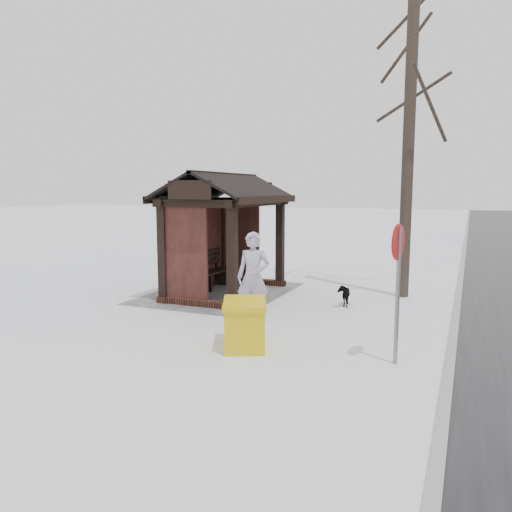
{
  "coord_description": "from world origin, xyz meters",
  "views": [
    {
      "loc": [
        11.27,
        5.67,
        2.67
      ],
      "look_at": [
        -0.05,
        0.8,
        1.02
      ],
      "focal_mm": 35.0,
      "sensor_mm": 36.0,
      "label": 1
    }
  ],
  "objects_px": {
    "bus_shelter": "(220,210)",
    "tree_near": "(413,40)",
    "pedestrian": "(253,277)",
    "dog": "(344,294)",
    "road_sign": "(398,263)",
    "grit_bin": "(245,324)"
  },
  "relations": [
    {
      "from": "bus_shelter",
      "to": "tree_near",
      "type": "height_order",
      "value": "tree_near"
    },
    {
      "from": "pedestrian",
      "to": "dog",
      "type": "relative_size",
      "value": 2.93
    },
    {
      "from": "tree_near",
      "to": "road_sign",
      "type": "bearing_deg",
      "value": 5.6
    },
    {
      "from": "tree_near",
      "to": "pedestrian",
      "type": "xyz_separation_m",
      "value": [
        3.71,
        -2.49,
        -5.24
      ]
    },
    {
      "from": "pedestrian",
      "to": "grit_bin",
      "type": "bearing_deg",
      "value": -78.96
    },
    {
      "from": "bus_shelter",
      "to": "road_sign",
      "type": "bearing_deg",
      "value": 53.33
    },
    {
      "from": "road_sign",
      "to": "bus_shelter",
      "type": "bearing_deg",
      "value": -116.6
    },
    {
      "from": "grit_bin",
      "to": "tree_near",
      "type": "bearing_deg",
      "value": 135.15
    },
    {
      "from": "grit_bin",
      "to": "road_sign",
      "type": "bearing_deg",
      "value": 69.33
    },
    {
      "from": "bus_shelter",
      "to": "pedestrian",
      "type": "distance_m",
      "value": 3.16
    },
    {
      "from": "bus_shelter",
      "to": "tree_near",
      "type": "xyz_separation_m",
      "value": [
        -1.5,
        4.36,
        3.99
      ]
    },
    {
      "from": "bus_shelter",
      "to": "dog",
      "type": "xyz_separation_m",
      "value": [
        0.1,
        3.23,
        -1.9
      ]
    },
    {
      "from": "road_sign",
      "to": "dog",
      "type": "bearing_deg",
      "value": -145.08
    },
    {
      "from": "dog",
      "to": "road_sign",
      "type": "xyz_separation_m",
      "value": [
        3.52,
        1.63,
        1.31
      ]
    },
    {
      "from": "bus_shelter",
      "to": "grit_bin",
      "type": "height_order",
      "value": "bus_shelter"
    },
    {
      "from": "pedestrian",
      "to": "grit_bin",
      "type": "xyz_separation_m",
      "value": [
        1.57,
        0.53,
        -0.51
      ]
    },
    {
      "from": "tree_near",
      "to": "pedestrian",
      "type": "height_order",
      "value": "tree_near"
    },
    {
      "from": "tree_near",
      "to": "grit_bin",
      "type": "xyz_separation_m",
      "value": [
        5.28,
        -1.96,
        -5.75
      ]
    },
    {
      "from": "bus_shelter",
      "to": "pedestrian",
      "type": "xyz_separation_m",
      "value": [
        2.21,
        1.87,
        -1.25
      ]
    },
    {
      "from": "dog",
      "to": "grit_bin",
      "type": "xyz_separation_m",
      "value": [
        3.69,
        -0.83,
        0.14
      ]
    },
    {
      "from": "dog",
      "to": "road_sign",
      "type": "distance_m",
      "value": 4.1
    },
    {
      "from": "tree_near",
      "to": "dog",
      "type": "height_order",
      "value": "tree_near"
    }
  ]
}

